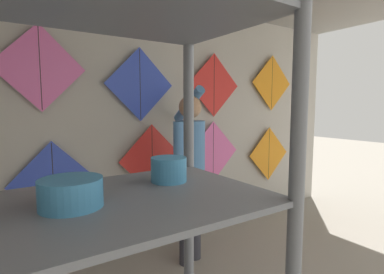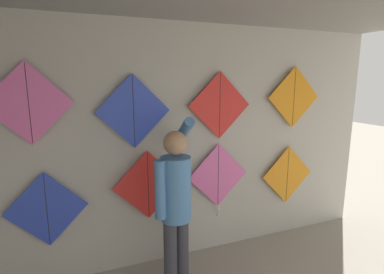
{
  "view_description": "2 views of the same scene",
  "coord_description": "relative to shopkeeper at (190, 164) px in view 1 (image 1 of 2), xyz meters",
  "views": [
    {
      "loc": [
        -1.93,
        0.58,
        1.61
      ],
      "look_at": [
        -0.05,
        3.42,
        1.25
      ],
      "focal_mm": 28.0,
      "sensor_mm": 36.0,
      "label": 1
    },
    {
      "loc": [
        -1.16,
        0.48,
        2.19
      ],
      "look_at": [
        0.0,
        3.42,
        1.56
      ],
      "focal_mm": 28.0,
      "sensor_mm": 36.0,
      "label": 2
    }
  ],
  "objects": [
    {
      "name": "kite_2",
      "position": [
        0.75,
        0.58,
        -0.04
      ],
      "size": [
        0.8,
        0.04,
        0.94
      ],
      "color": "pink"
    },
    {
      "name": "kite_6",
      "position": [
        0.76,
        0.58,
        0.84
      ],
      "size": [
        0.8,
        0.01,
        0.8
      ],
      "color": "red"
    },
    {
      "name": "kite_0",
      "position": [
        -1.18,
        0.58,
        -0.15
      ],
      "size": [
        0.8,
        0.01,
        0.8
      ],
      "color": "blue"
    },
    {
      "name": "shopkeeper",
      "position": [
        0.0,
        0.0,
        0.0
      ],
      "size": [
        0.44,
        0.69,
        1.82
      ],
      "rotation": [
        0.0,
        0.0,
        0.34
      ],
      "color": "#383842",
      "rests_on": "ground"
    },
    {
      "name": "back_panel",
      "position": [
        0.31,
        0.67,
        0.37
      ],
      "size": [
        5.4,
        0.06,
        2.8
      ],
      "primitive_type": "cube",
      "color": "#BCB7AD",
      "rests_on": "ground"
    },
    {
      "name": "kite_3",
      "position": [
        1.81,
        0.58,
        -0.14
      ],
      "size": [
        0.8,
        0.01,
        0.8
      ],
      "color": "orange"
    },
    {
      "name": "kite_4",
      "position": [
        -1.25,
        0.58,
        0.93
      ],
      "size": [
        0.8,
        0.01,
        0.8
      ],
      "color": "pink"
    },
    {
      "name": "kite_5",
      "position": [
        -0.27,
        0.58,
        0.81
      ],
      "size": [
        0.8,
        0.01,
        0.8
      ],
      "color": "blue"
    },
    {
      "name": "kite_1",
      "position": [
        -0.13,
        0.58,
        -0.03
      ],
      "size": [
        0.8,
        0.01,
        0.8
      ],
      "color": "red"
    },
    {
      "name": "kite_7",
      "position": [
        1.84,
        0.58,
        0.91
      ],
      "size": [
        0.8,
        0.01,
        0.8
      ],
      "color": "orange"
    }
  ]
}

